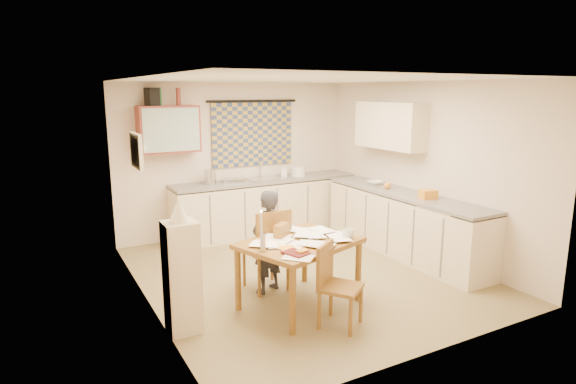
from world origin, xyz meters
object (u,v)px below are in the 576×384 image
counter_back (269,206)px  stove (447,239)px  dining_table (299,273)px  shelf_stand (182,278)px  counter_right (404,224)px  person (267,242)px  chair_far (267,264)px

counter_back → stove: (1.23, -2.78, -0.00)m
dining_table → shelf_stand: (-1.32, 0.03, 0.19)m
counter_back → stove: bearing=-66.0°
counter_right → dining_table: counter_right is taller
counter_right → person: size_ratio=2.38×
chair_far → person: size_ratio=0.81×
dining_table → counter_right: bearing=1.2°
counter_back → counter_right: (1.23, -1.95, -0.00)m
stove → dining_table: stove is taller
counter_back → counter_right: 2.31m
person → dining_table: bearing=83.6°
stove → chair_far: (-2.35, 0.62, -0.14)m
stove → shelf_stand: size_ratio=0.80×
counter_back → person: bearing=-117.0°
person → counter_right: bearing=164.2°
shelf_stand → dining_table: bearing=-1.1°
counter_back → stove: size_ratio=3.65×
counter_right → shelf_stand: size_ratio=2.60×
shelf_stand → chair_far: bearing=24.9°
counter_right → stove: counter_right is taller
counter_back → chair_far: size_ratio=3.27×
counter_back → chair_far: (-1.11, -2.16, -0.14)m
chair_far → person: bearing=68.5°
chair_far → counter_right: bearing=-177.8°
stove → chair_far: chair_far is taller
counter_back → dining_table: size_ratio=2.27×
counter_right → counter_back: bearing=122.3°
counter_back → shelf_stand: size_ratio=2.91×
counter_right → dining_table: 2.36m
counter_back → shelf_stand: shelf_stand is taller
dining_table → chair_far: chair_far is taller
shelf_stand → counter_back: bearing=49.6°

